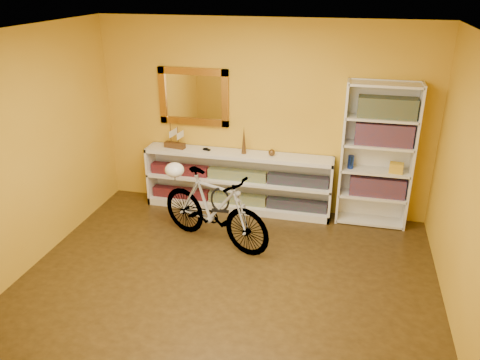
% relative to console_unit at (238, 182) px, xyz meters
% --- Properties ---
extents(floor, '(4.50, 4.00, 0.01)m').
position_rel_console_unit_xyz_m(floor, '(0.30, -1.81, -0.43)').
color(floor, '#2F200D').
rests_on(floor, ground).
extents(ceiling, '(4.50, 4.00, 0.01)m').
position_rel_console_unit_xyz_m(ceiling, '(0.30, -1.81, 2.18)').
color(ceiling, silver).
rests_on(ceiling, ground).
extents(back_wall, '(4.50, 0.01, 2.60)m').
position_rel_console_unit_xyz_m(back_wall, '(0.30, 0.19, 0.88)').
color(back_wall, gold).
rests_on(back_wall, ground).
extents(left_wall, '(0.01, 4.00, 2.60)m').
position_rel_console_unit_xyz_m(left_wall, '(-1.96, -1.81, 0.88)').
color(left_wall, gold).
rests_on(left_wall, ground).
extents(right_wall, '(0.01, 4.00, 2.60)m').
position_rel_console_unit_xyz_m(right_wall, '(2.55, -1.81, 0.88)').
color(right_wall, gold).
rests_on(right_wall, ground).
extents(gilt_mirror, '(0.98, 0.06, 0.78)m').
position_rel_console_unit_xyz_m(gilt_mirror, '(-0.65, 0.15, 1.12)').
color(gilt_mirror, '#98611B').
rests_on(gilt_mirror, back_wall).
extents(wall_socket, '(0.09, 0.02, 0.09)m').
position_rel_console_unit_xyz_m(wall_socket, '(1.20, 0.17, -0.17)').
color(wall_socket, silver).
rests_on(wall_socket, back_wall).
extents(console_unit, '(2.60, 0.35, 0.85)m').
position_rel_console_unit_xyz_m(console_unit, '(0.00, 0.00, 0.00)').
color(console_unit, silver).
rests_on(console_unit, floor).
extents(cd_row_lower, '(2.50, 0.13, 0.14)m').
position_rel_console_unit_xyz_m(cd_row_lower, '(0.00, -0.02, -0.26)').
color(cd_row_lower, black).
rests_on(cd_row_lower, console_unit).
extents(cd_row_upper, '(2.50, 0.13, 0.14)m').
position_rel_console_unit_xyz_m(cd_row_upper, '(0.00, -0.02, 0.11)').
color(cd_row_upper, navy).
rests_on(cd_row_upper, console_unit).
extents(model_ship, '(0.31, 0.15, 0.35)m').
position_rel_console_unit_xyz_m(model_ship, '(-0.90, 0.00, 0.60)').
color(model_ship, '#3C2410').
rests_on(model_ship, console_unit).
extents(toy_car, '(0.00, 0.00, 0.00)m').
position_rel_console_unit_xyz_m(toy_car, '(-0.44, 0.00, 0.43)').
color(toy_car, black).
rests_on(toy_car, console_unit).
extents(bronze_ornament, '(0.07, 0.07, 0.38)m').
position_rel_console_unit_xyz_m(bronze_ornament, '(0.09, 0.00, 0.62)').
color(bronze_ornament, brown).
rests_on(bronze_ornament, console_unit).
extents(decorative_orb, '(0.09, 0.09, 0.09)m').
position_rel_console_unit_xyz_m(decorative_orb, '(0.47, 0.00, 0.47)').
color(decorative_orb, brown).
rests_on(decorative_orb, console_unit).
extents(bookcase, '(0.90, 0.30, 1.90)m').
position_rel_console_unit_xyz_m(bookcase, '(1.82, 0.03, 0.52)').
color(bookcase, silver).
rests_on(bookcase, floor).
extents(book_row_a, '(0.70, 0.22, 0.26)m').
position_rel_console_unit_xyz_m(book_row_a, '(1.87, 0.03, 0.12)').
color(book_row_a, maroon).
rests_on(book_row_a, bookcase).
extents(book_row_b, '(0.70, 0.22, 0.28)m').
position_rel_console_unit_xyz_m(book_row_b, '(1.87, 0.03, 0.83)').
color(book_row_b, maroon).
rests_on(book_row_b, bookcase).
extents(book_row_c, '(0.70, 0.22, 0.25)m').
position_rel_console_unit_xyz_m(book_row_c, '(1.87, 0.03, 1.16)').
color(book_row_c, '#184954').
rests_on(book_row_c, bookcase).
extents(travel_mug, '(0.08, 0.08, 0.17)m').
position_rel_console_unit_xyz_m(travel_mug, '(1.51, 0.01, 0.43)').
color(travel_mug, navy).
rests_on(travel_mug, bookcase).
extents(red_tin, '(0.14, 0.14, 0.16)m').
position_rel_console_unit_xyz_m(red_tin, '(1.62, 0.06, 1.12)').
color(red_tin, maroon).
rests_on(red_tin, bookcase).
extents(yellow_bag, '(0.18, 0.13, 0.13)m').
position_rel_console_unit_xyz_m(yellow_bag, '(2.07, -0.01, 0.41)').
color(yellow_bag, gold).
rests_on(yellow_bag, bookcase).
extents(bicycle, '(0.98, 1.65, 0.95)m').
position_rel_console_unit_xyz_m(bicycle, '(-0.06, -0.96, 0.05)').
color(bicycle, silver).
rests_on(bicycle, floor).
extents(helmet, '(0.24, 0.23, 0.18)m').
position_rel_console_unit_xyz_m(helmet, '(-0.63, -0.74, 0.41)').
color(helmet, white).
rests_on(helmet, bicycle).
extents(u_lock, '(0.24, 0.03, 0.24)m').
position_rel_console_unit_xyz_m(u_lock, '(0.03, -1.00, 0.19)').
color(u_lock, black).
rests_on(u_lock, bicycle).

